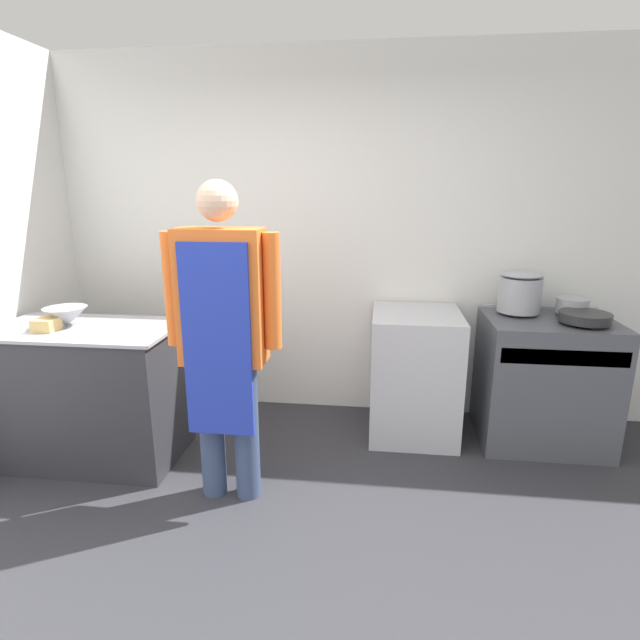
# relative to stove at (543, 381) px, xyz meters

# --- Properties ---
(ground_plane) EXTENTS (14.00, 14.00, 0.00)m
(ground_plane) POSITION_rel_stove_xyz_m (-1.57, -1.70, -0.44)
(ground_plane) COLOR #2D2D33
(wall_back) EXTENTS (8.00, 0.05, 2.70)m
(wall_back) POSITION_rel_stove_xyz_m (-1.57, 0.40, 0.91)
(wall_back) COLOR white
(wall_back) RESTS_ON ground_plane
(prep_counter) EXTENTS (1.15, 0.65, 0.89)m
(prep_counter) POSITION_rel_stove_xyz_m (-2.97, -0.59, 0.00)
(prep_counter) COLOR #2D2D33
(prep_counter) RESTS_ON ground_plane
(stove) EXTENTS (0.83, 0.66, 0.90)m
(stove) POSITION_rel_stove_xyz_m (0.00, 0.00, 0.00)
(stove) COLOR #4C4F56
(stove) RESTS_ON ground_plane
(fridge_unit) EXTENTS (0.61, 0.67, 0.89)m
(fridge_unit) POSITION_rel_stove_xyz_m (-0.88, 0.02, 0.01)
(fridge_unit) COLOR silver
(fridge_unit) RESTS_ON ground_plane
(person_cook) EXTENTS (0.63, 0.24, 1.77)m
(person_cook) POSITION_rel_stove_xyz_m (-1.96, -0.90, 0.57)
(person_cook) COLOR #38476B
(person_cook) RESTS_ON ground_plane
(mixing_bowl) EXTENTS (0.26, 0.26, 0.12)m
(mixing_bowl) POSITION_rel_stove_xyz_m (-3.08, -0.58, 0.51)
(mixing_bowl) COLOR #9EA0A8
(mixing_bowl) RESTS_ON prep_counter
(plastic_tub) EXTENTS (0.13, 0.13, 0.08)m
(plastic_tub) POSITION_rel_stove_xyz_m (-3.14, -0.69, 0.48)
(plastic_tub) COLOR #D8B266
(plastic_tub) RESTS_ON prep_counter
(stock_pot) EXTENTS (0.28, 0.28, 0.28)m
(stock_pot) POSITION_rel_stove_xyz_m (-0.19, 0.12, 0.60)
(stock_pot) COLOR #9EA0A8
(stock_pot) RESTS_ON stove
(saute_pan) EXTENTS (0.31, 0.31, 0.06)m
(saute_pan) POSITION_rel_stove_xyz_m (0.17, -0.11, 0.49)
(saute_pan) COLOR #262628
(saute_pan) RESTS_ON stove
(sauce_pot) EXTENTS (0.21, 0.21, 0.10)m
(sauce_pot) POSITION_rel_stove_xyz_m (0.17, 0.12, 0.51)
(sauce_pot) COLOR #9EA0A8
(sauce_pot) RESTS_ON stove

